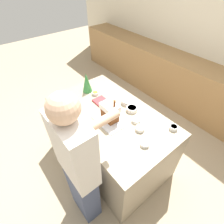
{
  "coord_description": "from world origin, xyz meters",
  "views": [
    {
      "loc": [
        1.26,
        -0.98,
        2.37
      ],
      "look_at": [
        0.04,
        0.0,
        0.95
      ],
      "focal_mm": 28.0,
      "sensor_mm": 36.0,
      "label": 1
    }
  ],
  "objects_px": {
    "decorative_tree": "(87,82)",
    "candy_bowl_beside_tree": "(95,93)",
    "candy_bowl_center_rear": "(127,101)",
    "candy_bowl_behind_tray": "(132,109)",
    "candy_bowl_front_corner": "(140,128)",
    "candy_bowl_far_right": "(136,120)",
    "cookbook": "(102,102)",
    "candy_bowl_near_tray_right": "(145,144)",
    "baking_tray": "(110,119)",
    "gingerbread_house": "(110,112)",
    "person": "(79,168)",
    "candy_bowl_far_left": "(174,127)"
  },
  "relations": [
    {
      "from": "cookbook",
      "to": "person",
      "type": "distance_m",
      "value": 0.99
    },
    {
      "from": "decorative_tree",
      "to": "candy_bowl_far_left",
      "type": "xyz_separation_m",
      "value": [
        1.24,
        0.35,
        -0.12
      ]
    },
    {
      "from": "candy_bowl_near_tray_right",
      "to": "cookbook",
      "type": "height_order",
      "value": "candy_bowl_near_tray_right"
    },
    {
      "from": "candy_bowl_center_rear",
      "to": "person",
      "type": "bearing_deg",
      "value": -66.59
    },
    {
      "from": "candy_bowl_near_tray_right",
      "to": "candy_bowl_beside_tree",
      "type": "bearing_deg",
      "value": 174.17
    },
    {
      "from": "baking_tray",
      "to": "decorative_tree",
      "type": "xyz_separation_m",
      "value": [
        -0.67,
        0.12,
        0.14
      ]
    },
    {
      "from": "cookbook",
      "to": "candy_bowl_center_rear",
      "type": "bearing_deg",
      "value": 49.11
    },
    {
      "from": "decorative_tree",
      "to": "candy_bowl_beside_tree",
      "type": "distance_m",
      "value": 0.19
    },
    {
      "from": "candy_bowl_far_right",
      "to": "cookbook",
      "type": "distance_m",
      "value": 0.55
    },
    {
      "from": "gingerbread_house",
      "to": "candy_bowl_behind_tray",
      "type": "height_order",
      "value": "gingerbread_house"
    },
    {
      "from": "candy_bowl_center_rear",
      "to": "candy_bowl_near_tray_right",
      "type": "height_order",
      "value": "candy_bowl_center_rear"
    },
    {
      "from": "baking_tray",
      "to": "gingerbread_house",
      "type": "height_order",
      "value": "gingerbread_house"
    },
    {
      "from": "candy_bowl_front_corner",
      "to": "candy_bowl_beside_tree",
      "type": "xyz_separation_m",
      "value": [
        -0.87,
        -0.01,
        -0.0
      ]
    },
    {
      "from": "candy_bowl_front_corner",
      "to": "cookbook",
      "type": "xyz_separation_m",
      "value": [
        -0.66,
        -0.04,
        -0.01
      ]
    },
    {
      "from": "candy_bowl_center_rear",
      "to": "candy_bowl_far_left",
      "type": "height_order",
      "value": "candy_bowl_center_rear"
    },
    {
      "from": "person",
      "to": "candy_bowl_behind_tray",
      "type": "bearing_deg",
      "value": 106.72
    },
    {
      "from": "baking_tray",
      "to": "candy_bowl_beside_tree",
      "type": "distance_m",
      "value": 0.55
    },
    {
      "from": "person",
      "to": "candy_bowl_center_rear",
      "type": "bearing_deg",
      "value": 113.41
    },
    {
      "from": "candy_bowl_behind_tray",
      "to": "candy_bowl_far_left",
      "type": "bearing_deg",
      "value": 15.37
    },
    {
      "from": "decorative_tree",
      "to": "candy_bowl_behind_tray",
      "type": "height_order",
      "value": "decorative_tree"
    },
    {
      "from": "candy_bowl_beside_tree",
      "to": "candy_bowl_far_right",
      "type": "bearing_deg",
      "value": 5.19
    },
    {
      "from": "decorative_tree",
      "to": "candy_bowl_far_left",
      "type": "relative_size",
      "value": 3.19
    },
    {
      "from": "candy_bowl_beside_tree",
      "to": "candy_bowl_near_tray_right",
      "type": "relative_size",
      "value": 0.93
    },
    {
      "from": "baking_tray",
      "to": "candy_bowl_far_right",
      "type": "height_order",
      "value": "candy_bowl_far_right"
    },
    {
      "from": "candy_bowl_behind_tray",
      "to": "candy_bowl_front_corner",
      "type": "xyz_separation_m",
      "value": [
        0.3,
        -0.16,
        -0.0
      ]
    },
    {
      "from": "candy_bowl_front_corner",
      "to": "baking_tray",
      "type": "bearing_deg",
      "value": -154.58
    },
    {
      "from": "candy_bowl_beside_tree",
      "to": "cookbook",
      "type": "distance_m",
      "value": 0.21
    },
    {
      "from": "candy_bowl_beside_tree",
      "to": "candy_bowl_far_right",
      "type": "height_order",
      "value": "candy_bowl_far_right"
    },
    {
      "from": "baking_tray",
      "to": "decorative_tree",
      "type": "height_order",
      "value": "decorative_tree"
    },
    {
      "from": "decorative_tree",
      "to": "candy_bowl_behind_tray",
      "type": "xyz_separation_m",
      "value": [
        0.71,
        0.2,
        -0.12
      ]
    },
    {
      "from": "gingerbread_house",
      "to": "candy_bowl_front_corner",
      "type": "height_order",
      "value": "gingerbread_house"
    },
    {
      "from": "baking_tray",
      "to": "candy_bowl_center_rear",
      "type": "xyz_separation_m",
      "value": [
        -0.11,
        0.37,
        0.03
      ]
    },
    {
      "from": "candy_bowl_far_right",
      "to": "cookbook",
      "type": "xyz_separation_m",
      "value": [
        -0.54,
        -0.11,
        -0.01
      ]
    },
    {
      "from": "decorative_tree",
      "to": "candy_bowl_front_corner",
      "type": "height_order",
      "value": "decorative_tree"
    },
    {
      "from": "baking_tray",
      "to": "candy_bowl_beside_tree",
      "type": "height_order",
      "value": "candy_bowl_beside_tree"
    },
    {
      "from": "candy_bowl_center_rear",
      "to": "person",
      "type": "xyz_separation_m",
      "value": [
        0.43,
        -1.0,
        -0.02
      ]
    },
    {
      "from": "gingerbread_house",
      "to": "candy_bowl_beside_tree",
      "type": "distance_m",
      "value": 0.56
    },
    {
      "from": "gingerbread_house",
      "to": "candy_bowl_far_left",
      "type": "bearing_deg",
      "value": 39.28
    },
    {
      "from": "baking_tray",
      "to": "gingerbread_house",
      "type": "relative_size",
      "value": 1.36
    },
    {
      "from": "cookbook",
      "to": "candy_bowl_far_left",
      "type": "bearing_deg",
      "value": 21.3
    },
    {
      "from": "baking_tray",
      "to": "candy_bowl_near_tray_right",
      "type": "relative_size",
      "value": 4.18
    },
    {
      "from": "candy_bowl_center_rear",
      "to": "candy_bowl_far_left",
      "type": "distance_m",
      "value": 0.68
    },
    {
      "from": "candy_bowl_behind_tray",
      "to": "candy_bowl_beside_tree",
      "type": "height_order",
      "value": "candy_bowl_behind_tray"
    },
    {
      "from": "decorative_tree",
      "to": "candy_bowl_behind_tray",
      "type": "bearing_deg",
      "value": 15.99
    },
    {
      "from": "decorative_tree",
      "to": "candy_bowl_center_rear",
      "type": "height_order",
      "value": "decorative_tree"
    },
    {
      "from": "decorative_tree",
      "to": "person",
      "type": "distance_m",
      "value": 1.25
    },
    {
      "from": "decorative_tree",
      "to": "candy_bowl_beside_tree",
      "type": "relative_size",
      "value": 3.18
    },
    {
      "from": "candy_bowl_far_left",
      "to": "candy_bowl_far_right",
      "type": "relative_size",
      "value": 0.88
    },
    {
      "from": "decorative_tree",
      "to": "cookbook",
      "type": "relative_size",
      "value": 1.23
    },
    {
      "from": "candy_bowl_behind_tray",
      "to": "candy_bowl_front_corner",
      "type": "height_order",
      "value": "candy_bowl_behind_tray"
    }
  ]
}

